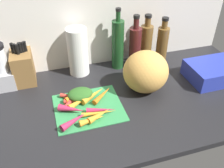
{
  "coord_description": "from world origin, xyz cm",
  "views": [
    {
      "loc": [
        -28.19,
        -92.3,
        80.0
      ],
      "look_at": [
        -1.17,
        -3.08,
        12.04
      ],
      "focal_mm": 39.21,
      "sensor_mm": 36.0,
      "label": 1
    }
  ],
  "objects": [
    {
      "name": "carrot_0",
      "position": [
        -9.27,
        3.21,
        2.47
      ],
      "size": [
        14.25,
        10.91,
        3.35
      ],
      "primitive_type": "cone",
      "rotation": [
        0.0,
        1.57,
        0.58
      ],
      "color": "orange",
      "rests_on": "cutting_board"
    },
    {
      "name": "carrot_3",
      "position": [
        -21.16,
        -11.98,
        2.47
      ],
      "size": [
        14.61,
        10.04,
        3.34
      ],
      "primitive_type": "cone",
      "rotation": [
        0.0,
        1.57,
        0.5
      ],
      "color": "#B2264C",
      "rests_on": "cutting_board"
    },
    {
      "name": "dish_rack",
      "position": [
        60.37,
        1.45,
        4.63
      ],
      "size": [
        29.4,
        21.54,
        9.25
      ],
      "primitive_type": "cube",
      "color": "#2838AD",
      "rests_on": "ground_plane"
    },
    {
      "name": "knife_block",
      "position": [
        -41.73,
        29.55,
        9.3
      ],
      "size": [
        10.85,
        15.15,
        23.33
      ],
      "color": "brown",
      "rests_on": "ground_plane"
    },
    {
      "name": "bottle_3",
      "position": [
        39.84,
        27.27,
        12.29
      ],
      "size": [
        6.92,
        6.92,
        28.91
      ],
      "color": "brown",
      "rests_on": "ground_plane"
    },
    {
      "name": "bottle_0",
      "position": [
        12.13,
        29.32,
        15.23
      ],
      "size": [
        7.1,
        7.1,
        36.4
      ],
      "color": "#19421E",
      "rests_on": "ground_plane"
    },
    {
      "name": "carrot_9",
      "position": [
        -17.28,
        -0.12,
        2.36
      ],
      "size": [
        11.97,
        8.72,
        3.13
      ],
      "primitive_type": "cone",
      "rotation": [
        0.0,
        1.57,
        0.52
      ],
      "color": "orange",
      "rests_on": "cutting_board"
    },
    {
      "name": "carrot_12",
      "position": [
        -21.59,
        -4.37,
        2.58
      ],
      "size": [
        12.63,
        8.95,
        3.56
      ],
      "primitive_type": "cone",
      "rotation": [
        0.0,
        1.57,
        -0.49
      ],
      "color": "#B2264C",
      "rests_on": "cutting_board"
    },
    {
      "name": "blender_appliance",
      "position": [
        -52.8,
        27.69,
        10.74
      ],
      "size": [
        12.41,
        12.41,
        24.97
      ],
      "color": "#B2B2B7",
      "rests_on": "ground_plane"
    },
    {
      "name": "carrot_5",
      "position": [
        -13.82,
        -13.81,
        2.24
      ],
      "size": [
        12.12,
        4.65,
        2.88
      ],
      "primitive_type": "cone",
      "rotation": [
        0.0,
        1.57,
        0.15
      ],
      "color": "orange",
      "rests_on": "cutting_board"
    },
    {
      "name": "bottle_2",
      "position": [
        30.53,
        30.48,
        12.81
      ],
      "size": [
        7.4,
        7.4,
        30.48
      ],
      "color": "brown",
      "rests_on": "ground_plane"
    },
    {
      "name": "cutting_board",
      "position": [
        -13.18,
        -3.02,
        0.4
      ],
      "size": [
        32.64,
        28.66,
        0.8
      ],
      "primitive_type": "cube",
      "color": "#338C4C",
      "rests_on": "ground_plane"
    },
    {
      "name": "carrot_10",
      "position": [
        -4.59,
        2.38,
        2.15
      ],
      "size": [
        12.85,
        11.92,
        2.71
      ],
      "primitive_type": "cone",
      "rotation": [
        0.0,
        1.57,
        0.73
      ],
      "color": "orange",
      "rests_on": "cutting_board"
    },
    {
      "name": "carrot_1",
      "position": [
        -10.0,
        -11.88,
        2.36
      ],
      "size": [
        12.24,
        7.94,
        3.12
      ],
      "primitive_type": "cone",
      "rotation": [
        0.0,
        1.57,
        0.44
      ],
      "color": "orange",
      "rests_on": "cutting_board"
    },
    {
      "name": "wall_back",
      "position": [
        0.0,
        38.5,
        30.0
      ],
      "size": [
        170.0,
        3.0,
        60.0
      ],
      "primitive_type": "cube",
      "color": "silver",
      "rests_on": "ground_plane"
    },
    {
      "name": "winter_squash",
      "position": [
        18.92,
        3.45,
        11.06
      ],
      "size": [
        23.57,
        22.65,
        22.13
      ],
      "primitive_type": "ellipsoid",
      "color": "gold",
      "rests_on": "ground_plane"
    },
    {
      "name": "bottle_1",
      "position": [
        21.78,
        26.66,
        13.33
      ],
      "size": [
        7.26,
        7.26,
        32.48
      ],
      "color": "#471919",
      "rests_on": "ground_plane"
    },
    {
      "name": "paper_towel_roll",
      "position": [
        -11.29,
        29.5,
        13.82
      ],
      "size": [
        11.41,
        11.41,
        27.64
      ],
      "primitive_type": "cylinder",
      "color": "white",
      "rests_on": "ground_plane"
    },
    {
      "name": "carrot_6",
      "position": [
        -9.49,
        -9.87,
        1.86
      ],
      "size": [
        16.52,
        3.75,
        2.12
      ],
      "primitive_type": "cone",
      "rotation": [
        0.0,
        1.57,
        -0.1
      ],
      "color": "orange",
      "rests_on": "cutting_board"
    },
    {
      "name": "carrot_7",
      "position": [
        -17.83,
        1.68,
        2.02
      ],
      "size": [
        13.14,
        4.87,
        2.43
      ],
      "primitive_type": "cone",
      "rotation": [
        0.0,
        1.57,
        -0.19
      ],
      "color": "red",
      "rests_on": "cutting_board"
    },
    {
      "name": "carrot_2",
      "position": [
        -18.26,
        5.36,
        1.85
      ],
      "size": [
        12.96,
        14.36,
        2.1
      ],
      "primitive_type": "cone",
      "rotation": [
        0.0,
        1.57,
        0.85
      ],
      "color": "red",
      "rests_on": "cutting_board"
    },
    {
      "name": "carrot_8",
      "position": [
        -8.13,
        -8.42,
        2.08
      ],
      "size": [
        14.17,
        5.7,
        2.56
      ],
      "primitive_type": "cone",
      "rotation": [
        0.0,
        1.57,
        -0.23
      ],
      "color": "#B2264C",
      "rests_on": "cutting_board"
    },
    {
      "name": "carrot_11",
      "position": [
        -16.36,
        5.77,
        2.35
      ],
      "size": [
        15.05,
        8.63,
        3.1
      ],
      "primitive_type": "cone",
      "rotation": [
        0.0,
        1.57,
        0.39
      ],
      "color": "orange",
      "rests_on": "cutting_board"
    },
    {
      "name": "ground_plane",
      "position": [
        0.0,
        0.0,
        -1.5
      ],
      "size": [
        170.0,
        80.0,
        3.0
      ],
      "primitive_type": "cube",
      "color": "black"
    },
    {
      "name": "carrot_4",
      "position": [
        -17.4,
        4.65,
        1.87
      ],
      "size": [
        16.53,
        9.9,
        2.14
      ],
      "primitive_type": "cone",
      "rotation": [
        0.0,
        1.57,
        -0.47
      ],
      "color": "red",
      "rests_on": "cutting_board"
    },
    {
      "name": "carrot_greens_pile",
      "position": [
        -15.66,
        4.44,
        3.51
      ],
      "size": [
        12.83,
        9.87,
        5.43
      ],
      "primitive_type": "ellipsoid",
      "color": "#2D6023",
      "rests_on": "cutting_board"
    }
  ]
}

